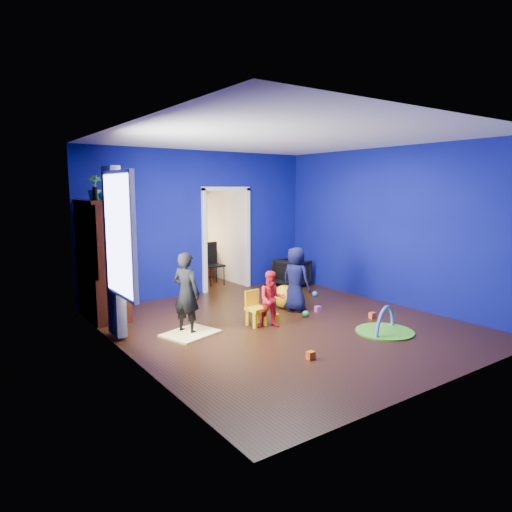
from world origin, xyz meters
TOP-DOWN VIEW (x-y plane):
  - floor at (0.00, 0.00)m, footprint 5.00×5.50m
  - ceiling at (0.00, 0.00)m, footprint 5.00×5.50m
  - wall_back at (0.00, 2.75)m, footprint 5.00×0.02m
  - wall_front at (0.00, -2.75)m, footprint 5.00×0.02m
  - wall_left at (-2.50, 0.00)m, footprint 0.02×5.50m
  - wall_right at (2.50, 0.00)m, footprint 0.02×5.50m
  - alcove at (0.60, 3.62)m, footprint 1.00×1.75m
  - armchair at (1.97, 2.20)m, footprint 0.76×0.75m
  - child_black at (-1.45, 0.52)m, footprint 0.46×0.53m
  - child_navy at (0.70, 0.57)m, footprint 0.48×0.62m
  - toddler_red at (-0.23, 0.03)m, footprint 0.54×0.50m
  - vase at (-2.21, 1.75)m, footprint 0.22×0.22m
  - potted_plant at (-2.21, 2.27)m, footprint 0.27×0.27m
  - tv_armoire at (-2.21, 2.05)m, footprint 0.58×1.14m
  - crt_tv at (-2.17, 2.05)m, footprint 0.46×0.70m
  - yellow_blanket at (-1.45, 0.42)m, footprint 0.90×0.80m
  - hopper_ball at (0.65, 0.82)m, footprint 0.42×0.42m
  - kid_chair at (-0.38, 0.23)m, footprint 0.31×0.31m
  - play_mat at (1.00, -1.17)m, footprint 0.86×0.86m
  - toy_arch at (1.00, -1.17)m, footprint 0.74×0.32m
  - window_left at (-2.48, 0.35)m, footprint 0.03×0.95m
  - curtain at (-2.37, 0.90)m, footprint 0.14×0.42m
  - doorway at (0.60, 2.75)m, footprint 1.16×0.10m
  - study_desk at (0.60, 4.26)m, footprint 0.88×0.44m
  - desk_monitor at (0.60, 4.38)m, footprint 0.40×0.05m
  - desk_lamp at (0.32, 4.32)m, footprint 0.14×0.14m
  - folding_chair at (0.60, 3.30)m, footprint 0.40×0.40m
  - book_shelf at (0.60, 4.37)m, footprint 0.88×0.24m
  - toy_0 at (1.43, -0.56)m, footprint 0.10×0.08m
  - toy_1 at (1.71, 1.16)m, footprint 0.11×0.11m
  - toy_2 at (-0.65, -1.34)m, footprint 0.10×0.08m
  - toy_3 at (0.58, 0.15)m, footprint 0.11×0.11m
  - toy_4 at (0.96, 0.27)m, footprint 0.10×0.08m
  - toy_5 at (0.04, 0.29)m, footprint 0.10×0.08m

SIDE VIEW (x-z plane):
  - floor at x=0.00m, z-range -0.01..0.01m
  - play_mat at x=1.00m, z-range 0.00..0.02m
  - yellow_blanket at x=-1.45m, z-range 0.00..0.03m
  - toy_arch at x=1.00m, z-range -0.37..0.41m
  - toy_0 at x=1.43m, z-range 0.00..0.10m
  - toy_2 at x=-0.65m, z-range 0.00..0.10m
  - toy_4 at x=0.96m, z-range 0.00..0.10m
  - toy_5 at x=0.04m, z-range 0.00..0.10m
  - toy_1 at x=1.71m, z-range 0.00..0.11m
  - toy_3 at x=0.58m, z-range 0.00..0.11m
  - hopper_ball at x=0.65m, z-range 0.00..0.42m
  - kid_chair at x=-0.38m, z-range 0.00..0.50m
  - armchair at x=1.97m, z-range 0.00..0.60m
  - study_desk at x=0.60m, z-range 0.00..0.75m
  - toddler_red at x=-0.23m, z-range 0.00..0.89m
  - folding_chair at x=0.60m, z-range 0.00..0.92m
  - child_navy at x=0.70m, z-range 0.00..1.13m
  - child_black at x=-1.45m, z-range 0.00..1.22m
  - desk_lamp at x=0.32m, z-range 0.86..1.00m
  - desk_monitor at x=0.60m, z-range 0.79..1.11m
  - tv_armoire at x=-2.21m, z-range 0.00..1.96m
  - crt_tv at x=-2.17m, z-range 0.75..1.29m
  - doorway at x=0.60m, z-range 0.00..2.10m
  - alcove at x=0.60m, z-range 0.00..2.50m
  - curtain at x=-2.37m, z-range 0.05..2.45m
  - wall_back at x=0.00m, z-range 0.00..2.90m
  - wall_front at x=0.00m, z-range 0.00..2.90m
  - wall_left at x=-2.50m, z-range 0.00..2.90m
  - wall_right at x=2.50m, z-range 0.00..2.90m
  - window_left at x=-2.48m, z-range 0.77..2.33m
  - book_shelf at x=0.60m, z-range 2.00..2.04m
  - vase at x=-2.21m, z-range 1.96..2.17m
  - potted_plant at x=-2.21m, z-range 1.96..2.36m
  - ceiling at x=0.00m, z-range 2.90..2.90m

